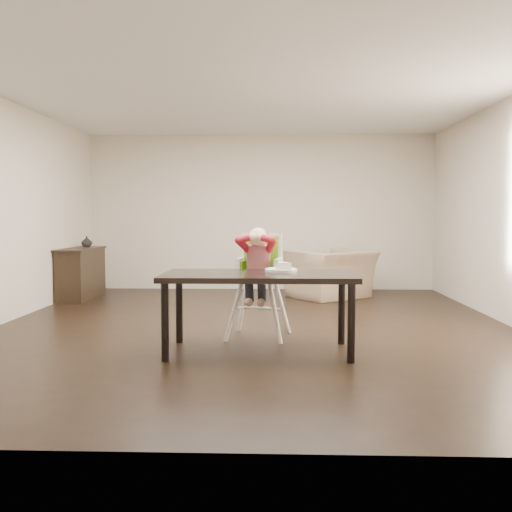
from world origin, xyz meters
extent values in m
plane|color=black|center=(0.00, 0.00, 0.00)|extent=(7.00, 7.00, 0.00)
cube|color=beige|center=(0.00, 3.50, 1.35)|extent=(6.00, 0.02, 2.70)
cube|color=beige|center=(0.00, -3.50, 1.35)|extent=(6.00, 0.02, 2.70)
cube|color=white|center=(0.00, 0.00, 2.70)|extent=(6.00, 7.00, 0.02)
cube|color=black|center=(0.10, -1.18, 0.72)|extent=(1.80, 0.90, 0.05)
cylinder|color=black|center=(-0.72, -1.55, 0.35)|extent=(0.07, 0.07, 0.70)
cylinder|color=black|center=(0.92, -1.55, 0.35)|extent=(0.07, 0.07, 0.70)
cylinder|color=black|center=(-0.72, -0.81, 0.35)|extent=(0.07, 0.07, 0.70)
cylinder|color=black|center=(0.92, -0.81, 0.35)|extent=(0.07, 0.07, 0.70)
cylinder|color=white|center=(-0.18, -0.68, 0.31)|extent=(0.05, 0.05, 0.62)
cylinder|color=white|center=(0.26, -0.76, 0.31)|extent=(0.05, 0.05, 0.62)
cylinder|color=white|center=(-0.10, -0.25, 0.31)|extent=(0.05, 0.05, 0.62)
cylinder|color=white|center=(0.33, -0.33, 0.31)|extent=(0.05, 0.05, 0.62)
cube|color=white|center=(0.08, -0.50, 0.62)|extent=(0.50, 0.47, 0.06)
cube|color=#64AF16|center=(0.08, -0.50, 0.66)|extent=(0.40, 0.39, 0.03)
cube|color=white|center=(0.11, -0.34, 0.87)|extent=(0.44, 0.13, 0.46)
cube|color=#64AF16|center=(0.10, -0.37, 0.86)|extent=(0.37, 0.09, 0.42)
cube|color=black|center=(0.02, -0.44, 0.86)|extent=(0.07, 0.20, 0.02)
cube|color=black|center=(0.16, -0.46, 0.86)|extent=(0.07, 0.20, 0.02)
cylinder|color=#B2141A|center=(0.08, -0.50, 0.82)|extent=(0.29, 0.29, 0.30)
sphere|color=beige|center=(0.07, -0.53, 1.06)|extent=(0.23, 0.23, 0.20)
ellipsoid|color=brown|center=(0.08, -0.50, 1.09)|extent=(0.23, 0.22, 0.15)
sphere|color=beige|center=(0.02, -0.62, 1.07)|extent=(0.10, 0.10, 0.09)
sphere|color=beige|center=(0.09, -0.64, 1.07)|extent=(0.10, 0.10, 0.09)
cylinder|color=white|center=(0.31, -1.03, 0.76)|extent=(0.41, 0.41, 0.02)
torus|color=white|center=(0.31, -1.03, 0.77)|extent=(0.41, 0.41, 0.02)
imported|color=#9F8465|center=(1.13, 2.46, 0.50)|extent=(1.37, 1.29, 1.01)
cube|color=black|center=(-2.78, 2.25, 0.38)|extent=(0.40, 1.20, 0.76)
cube|color=black|center=(-2.78, 2.25, 0.78)|extent=(0.44, 1.26, 0.03)
imported|color=#99999E|center=(-2.78, 2.54, 0.87)|extent=(0.21, 0.21, 0.17)
camera|label=1|loc=(0.26, -6.50, 1.28)|focal=40.00mm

